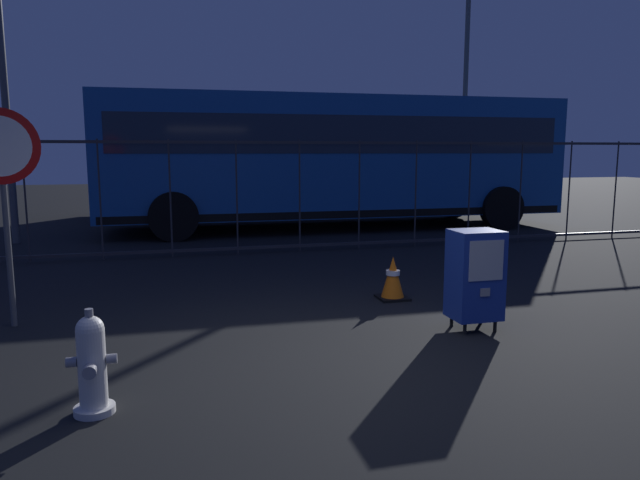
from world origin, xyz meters
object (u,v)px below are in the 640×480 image
at_px(street_light_near_left, 466,83).
at_px(traffic_cone, 393,278).
at_px(fire_hydrant, 92,365).
at_px(newspaper_box_primary, 475,275).
at_px(bus_far, 289,154).
at_px(stop_sign, 2,171).
at_px(street_light_near_right, 0,37).
at_px(bus_near, 334,155).

bearing_deg(street_light_near_left, traffic_cone, -122.43).
height_order(fire_hydrant, newspaper_box_primary, newspaper_box_primary).
relative_size(newspaper_box_primary, street_light_near_left, 0.16).
height_order(bus_far, street_light_near_left, street_light_near_left).
relative_size(stop_sign, traffic_cone, 4.21).
distance_m(bus_far, street_light_near_right, 8.07).
relative_size(fire_hydrant, street_light_near_right, 0.11).
bearing_deg(bus_far, street_light_near_left, -14.20).
height_order(newspaper_box_primary, street_light_near_right, street_light_near_right).
xyz_separation_m(bus_near, street_light_near_right, (-6.72, -0.63, 2.22)).
bearing_deg(stop_sign, traffic_cone, 0.91).
distance_m(newspaper_box_primary, traffic_cone, 1.45).
bearing_deg(street_light_near_right, newspaper_box_primary, -51.78).
bearing_deg(street_light_near_left, bus_far, 168.04).
distance_m(traffic_cone, street_light_near_right, 8.99).
bearing_deg(stop_sign, street_light_near_left, 42.78).
relative_size(fire_hydrant, traffic_cone, 1.41).
bearing_deg(bus_near, street_light_near_left, 29.82).
height_order(newspaper_box_primary, street_light_near_left, street_light_near_left).
bearing_deg(bus_far, traffic_cone, -97.22).
distance_m(fire_hydrant, newspaper_box_primary, 3.70).
xyz_separation_m(fire_hydrant, bus_far, (4.10, 12.86, 1.36)).
height_order(fire_hydrant, stop_sign, stop_sign).
xyz_separation_m(bus_near, bus_far, (-0.28, 3.70, 0.00)).
relative_size(bus_near, street_light_near_left, 1.64).
distance_m(fire_hydrant, street_light_near_left, 15.30).
relative_size(street_light_near_left, street_light_near_right, 0.95).
bearing_deg(bus_far, fire_hydrant, -109.93).
relative_size(fire_hydrant, newspaper_box_primary, 0.73).
height_order(stop_sign, street_light_near_right, street_light_near_right).
distance_m(newspaper_box_primary, stop_sign, 4.85).
bearing_deg(bus_far, bus_near, -87.91).
height_order(newspaper_box_primary, bus_near, bus_near).
height_order(fire_hydrant, street_light_near_left, street_light_near_left).
height_order(fire_hydrant, traffic_cone, fire_hydrant).
height_order(traffic_cone, bus_near, bus_near).
xyz_separation_m(stop_sign, bus_near, (5.42, 6.77, 0.11)).
bearing_deg(street_light_near_left, street_light_near_right, -164.09).
xyz_separation_m(stop_sign, street_light_near_left, (10.16, 9.41, 2.16)).
xyz_separation_m(newspaper_box_primary, street_light_near_left, (5.60, 10.71, 3.19)).
height_order(traffic_cone, street_light_near_left, street_light_near_left).
distance_m(stop_sign, bus_far, 11.66).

